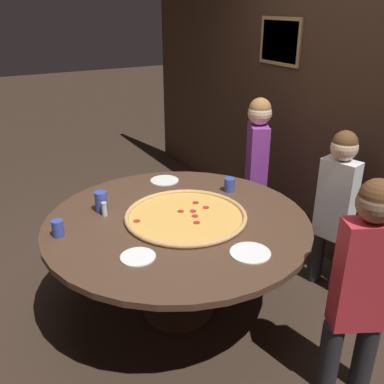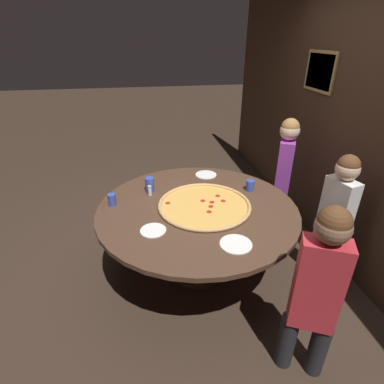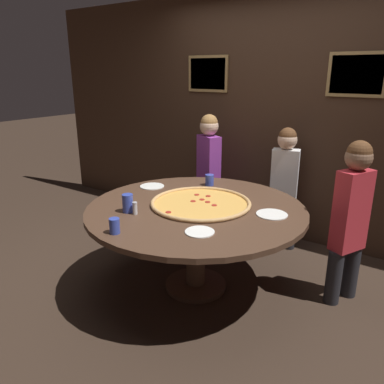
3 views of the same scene
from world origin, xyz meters
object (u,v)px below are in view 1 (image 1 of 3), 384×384
Objects in this scene: drink_cup_by_shaker at (58,228)px; white_plate_left_side at (165,180)px; white_plate_right_side at (250,253)px; condiment_shaker at (104,209)px; white_plate_beside_cup at (138,257)px; dining_table at (177,234)px; drink_cup_beside_pizza at (101,202)px; drink_cup_front_edge at (230,185)px; diner_side_right at (256,164)px; giant_pizza at (186,216)px; diner_far_right at (336,203)px; diner_far_left at (362,280)px.

drink_cup_by_shaker is 1.07m from white_plate_left_side.
drink_cup_by_shaker reaches higher than white_plate_right_side.
condiment_shaker reaches higher than white_plate_left_side.
dining_table is at bearing 126.51° from white_plate_beside_cup.
drink_cup_beside_pizza is 0.71× the size of white_plate_beside_cup.
drink_cup_front_edge is 0.59m from diner_side_right.
giant_pizza is 0.65× the size of diner_far_right.
drink_cup_beside_pizza is 0.11× the size of diner_far_left.
diner_side_right reaches higher than dining_table.
diner_side_right is (-0.32, 0.50, -0.03)m from drink_cup_front_edge.
white_plate_beside_cup is at bearing -13.69° from diner_far_left.
diner_far_right is (0.30, 1.16, 0.09)m from dining_table.
condiment_shaker is at bearing 54.71° from diner_far_right.
diner_side_right is (-0.38, 1.80, -0.03)m from drink_cup_by_shaker.
white_plate_left_side is at bearing -140.83° from drink_cup_front_edge.
condiment_shaker is at bearing -94.14° from drink_cup_front_edge.
giant_pizza is 8.49× the size of condiment_shaker.
white_plate_right_side is at bearing 168.45° from diner_side_right.
condiment_shaker is (-0.13, 0.34, -0.00)m from drink_cup_by_shaker.
white_plate_left_side is 0.17× the size of diner_far_left.
drink_cup_beside_pizza is at bearing 120.69° from drink_cup_by_shaker.
drink_cup_by_shaker is at bearing -102.50° from dining_table.
diner_side_right is at bearing -8.32° from diner_far_right.
drink_cup_beside_pizza is at bearing -31.50° from diner_far_left.
diner_side_right is (-0.54, 1.06, 0.14)m from dining_table.
dining_table is 1.20m from diner_side_right.
diner_side_right is 1.07× the size of diner_far_right.
white_plate_right_side is 0.19× the size of diner_far_right.
diner_side_right reaches higher than drink_cup_by_shaker.
drink_cup_front_edge is 1.08× the size of condiment_shaker.
giant_pizza is 0.61× the size of diner_side_right.
diner_far_left is 0.97× the size of diner_side_right.
dining_table is 1.31× the size of diner_side_right.
drink_cup_by_shaker is 1.77m from diner_far_left.
drink_cup_front_edge is at bearing 39.17° from white_plate_left_side.
white_plate_beside_cup is 0.15× the size of diner_side_right.
giant_pizza is 0.59m from drink_cup_beside_pizza.
diner_side_right is at bearing 119.81° from white_plate_beside_cup.
dining_table is at bearing 47.10° from drink_cup_beside_pizza.
white_plate_right_side is 0.61m from diner_far_left.
dining_table is 0.52m from condiment_shaker.
diner_far_right reaches higher than drink_cup_front_edge.
diner_side_right reaches higher than giant_pizza.
white_plate_left_side is 2.34× the size of condiment_shaker.
giant_pizza reaches higher than white_plate_right_side.
white_plate_right_side is 1.04m from condiment_shaker.
white_plate_beside_cup is 1.21m from diner_far_left.
drink_cup_beside_pizza reaches higher than giant_pizza.
diner_far_right is at bearing 90.08° from white_plate_beside_cup.
condiment_shaker is (-0.59, 0.01, 0.05)m from white_plate_beside_cup.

